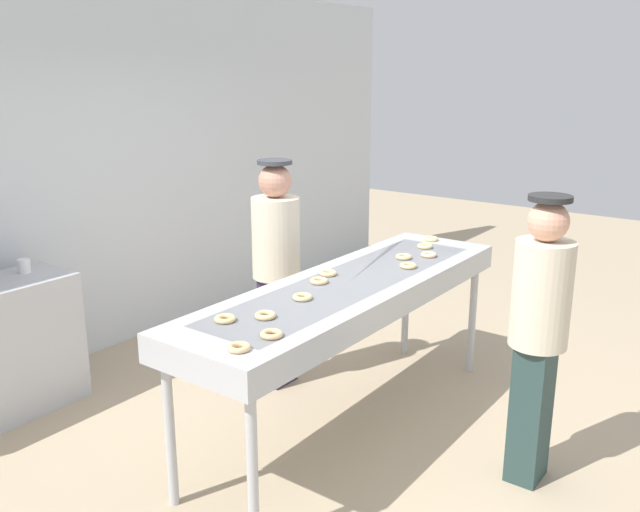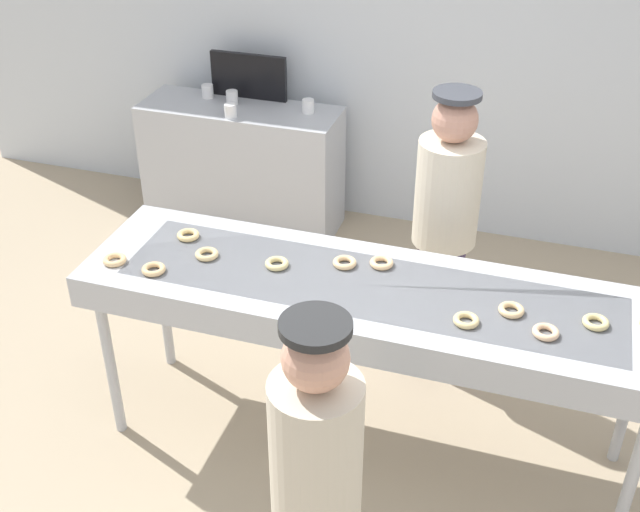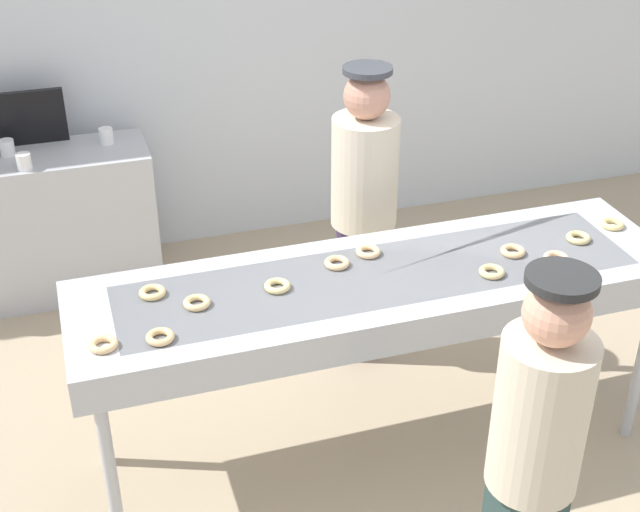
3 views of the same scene
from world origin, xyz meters
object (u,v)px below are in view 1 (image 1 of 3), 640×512
at_px(plain_donut_1, 425,246).
at_px(plain_donut_6, 225,319).
at_px(plain_donut_4, 404,257).
at_px(fryer_conveyor, 350,294).
at_px(plain_donut_3, 408,266).
at_px(plain_donut_7, 431,239).
at_px(plain_donut_0, 319,281).
at_px(plain_donut_2, 239,347).
at_px(plain_donut_5, 266,315).
at_px(plain_donut_10, 271,334).
at_px(plain_donut_8, 302,297).
at_px(plain_donut_9, 328,273).
at_px(customer_waiting, 539,327).
at_px(worker_baker, 276,259).
at_px(paper_cup_1, 24,266).
at_px(plain_donut_11, 429,255).

distance_m(plain_donut_1, plain_donut_6, 1.99).
bearing_deg(plain_donut_4, fryer_conveyor, 179.02).
relative_size(plain_donut_3, plain_donut_7, 1.00).
distance_m(plain_donut_0, plain_donut_2, 1.11).
bearing_deg(plain_donut_4, plain_donut_5, 179.76).
bearing_deg(plain_donut_10, plain_donut_8, 22.64).
bearing_deg(plain_donut_9, plain_donut_8, -161.34).
xyz_separation_m(fryer_conveyor, plain_donut_5, (-0.81, -0.00, 0.10)).
distance_m(fryer_conveyor, plain_donut_9, 0.21).
bearing_deg(plain_donut_8, plain_donut_7, 1.86).
bearing_deg(plain_donut_7, plain_donut_9, 175.07).
bearing_deg(plain_donut_3, customer_waiting, -109.12).
bearing_deg(worker_baker, plain_donut_6, 13.32).
xyz_separation_m(plain_donut_2, plain_donut_9, (1.23, 0.37, 0.00)).
height_order(plain_donut_4, paper_cup_1, plain_donut_4).
xyz_separation_m(plain_donut_6, plain_donut_10, (-0.02, -0.34, 0.00)).
bearing_deg(plain_donut_0, paper_cup_1, 113.29).
xyz_separation_m(plain_donut_5, plain_donut_9, (0.83, 0.19, 0.00)).
distance_m(plain_donut_4, plain_donut_9, 0.66).
relative_size(plain_donut_9, plain_donut_10, 1.00).
height_order(plain_donut_6, customer_waiting, customer_waiting).
relative_size(plain_donut_0, plain_donut_9, 1.00).
bearing_deg(plain_donut_3, plain_donut_0, 156.03).
xyz_separation_m(plain_donut_4, paper_cup_1, (-1.63, 2.07, -0.04)).
height_order(plain_donut_6, plain_donut_7, same).
xyz_separation_m(fryer_conveyor, customer_waiting, (0.12, -1.16, 0.00)).
bearing_deg(plain_donut_1, plain_donut_5, -179.57).
height_order(plain_donut_5, paper_cup_1, plain_donut_5).
bearing_deg(fryer_conveyor, plain_donut_1, 0.49).
relative_size(plain_donut_4, plain_donut_10, 1.00).
xyz_separation_m(fryer_conveyor, plain_donut_4, (0.65, -0.01, 0.10)).
distance_m(plain_donut_6, plain_donut_10, 0.34).
relative_size(plain_donut_1, paper_cup_1, 1.18).
distance_m(fryer_conveyor, plain_donut_10, 1.02).
distance_m(worker_baker, paper_cup_1, 1.75).
distance_m(plain_donut_11, paper_cup_1, 2.83).
relative_size(plain_donut_8, worker_baker, 0.07).
xyz_separation_m(plain_donut_2, plain_donut_5, (0.40, 0.18, 0.00)).
bearing_deg(plain_donut_4, plain_donut_1, 3.20).
height_order(fryer_conveyor, plain_donut_8, plain_donut_8).
height_order(fryer_conveyor, plain_donut_1, plain_donut_1).
bearing_deg(plain_donut_0, customer_waiting, -77.91).
bearing_deg(customer_waiting, plain_donut_0, 112.31).
distance_m(plain_donut_3, paper_cup_1, 2.65).
height_order(plain_donut_4, plain_donut_9, same).
height_order(plain_donut_3, paper_cup_1, plain_donut_3).
relative_size(plain_donut_6, paper_cup_1, 1.18).
xyz_separation_m(plain_donut_6, plain_donut_9, (1.00, 0.05, 0.00)).
height_order(plain_donut_6, plain_donut_8, same).
bearing_deg(plain_donut_3, worker_baker, 105.24).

